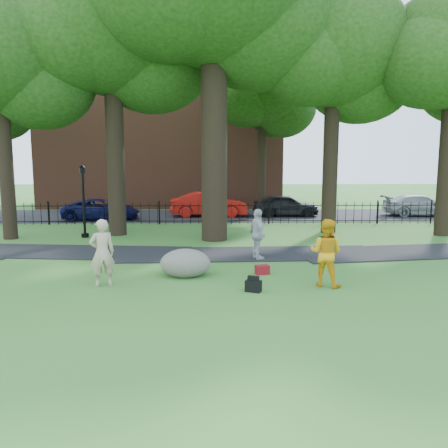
{
  "coord_description": "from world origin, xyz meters",
  "views": [
    {
      "loc": [
        -0.01,
        -11.71,
        3.27
      ],
      "look_at": [
        0.3,
        2.0,
        1.38
      ],
      "focal_mm": 35.0,
      "sensor_mm": 36.0,
      "label": 1
    }
  ],
  "objects_px": {
    "red_sedan": "(209,204)",
    "man": "(326,253)",
    "boulder": "(185,261)",
    "lamppost": "(84,202)",
    "woman": "(102,252)"
  },
  "relations": [
    {
      "from": "lamppost",
      "to": "red_sedan",
      "type": "distance_m",
      "value": 9.47
    },
    {
      "from": "woman",
      "to": "red_sedan",
      "type": "height_order",
      "value": "woman"
    },
    {
      "from": "boulder",
      "to": "lamppost",
      "type": "bearing_deg",
      "value": 125.6
    },
    {
      "from": "man",
      "to": "lamppost",
      "type": "bearing_deg",
      "value": -11.85
    },
    {
      "from": "lamppost",
      "to": "red_sedan",
      "type": "height_order",
      "value": "lamppost"
    },
    {
      "from": "boulder",
      "to": "lamppost",
      "type": "height_order",
      "value": "lamppost"
    },
    {
      "from": "lamppost",
      "to": "woman",
      "type": "bearing_deg",
      "value": -92.21
    },
    {
      "from": "man",
      "to": "woman",
      "type": "bearing_deg",
      "value": 29.12
    },
    {
      "from": "man",
      "to": "boulder",
      "type": "height_order",
      "value": "man"
    },
    {
      "from": "woman",
      "to": "red_sedan",
      "type": "relative_size",
      "value": 0.38
    },
    {
      "from": "woman",
      "to": "red_sedan",
      "type": "bearing_deg",
      "value": -122.95
    },
    {
      "from": "red_sedan",
      "to": "man",
      "type": "bearing_deg",
      "value": -168.88
    },
    {
      "from": "man",
      "to": "red_sedan",
      "type": "distance_m",
      "value": 16.08
    },
    {
      "from": "boulder",
      "to": "red_sedan",
      "type": "height_order",
      "value": "red_sedan"
    },
    {
      "from": "boulder",
      "to": "lamppost",
      "type": "relative_size",
      "value": 0.45
    }
  ]
}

